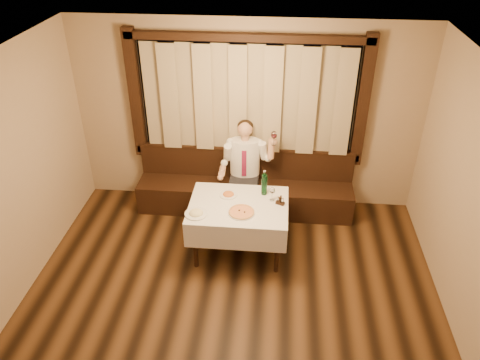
# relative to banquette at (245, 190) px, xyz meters

# --- Properties ---
(room) EXTENTS (5.01, 6.01, 2.81)m
(room) POSITION_rel_banquette_xyz_m (-0.00, -1.75, 1.19)
(room) COLOR black
(room) RESTS_ON ground
(banquette) EXTENTS (3.20, 0.61, 0.94)m
(banquette) POSITION_rel_banquette_xyz_m (0.00, 0.00, 0.00)
(banquette) COLOR black
(banquette) RESTS_ON ground
(dining_table) EXTENTS (1.27, 0.97, 0.76)m
(dining_table) POSITION_rel_banquette_xyz_m (0.00, -1.02, 0.34)
(dining_table) COLOR black
(dining_table) RESTS_ON ground
(pizza) EXTENTS (0.34, 0.34, 0.04)m
(pizza) POSITION_rel_banquette_xyz_m (0.05, -1.21, 0.46)
(pizza) COLOR white
(pizza) RESTS_ON dining_table
(pasta_red) EXTENTS (0.24, 0.24, 0.08)m
(pasta_red) POSITION_rel_banquette_xyz_m (-0.15, -0.83, 0.48)
(pasta_red) COLOR white
(pasta_red) RESTS_ON dining_table
(pasta_cream) EXTENTS (0.29, 0.29, 0.10)m
(pasta_cream) POSITION_rel_banquette_xyz_m (-0.50, -1.29, 0.49)
(pasta_cream) COLOR white
(pasta_cream) RESTS_ON dining_table
(green_bottle) EXTENTS (0.08, 0.08, 0.35)m
(green_bottle) POSITION_rel_banquette_xyz_m (0.31, -0.75, 0.60)
(green_bottle) COLOR #0E441F
(green_bottle) RESTS_ON dining_table
(table_wine_glass) EXTENTS (0.07, 0.07, 0.20)m
(table_wine_glass) POSITION_rel_banquette_xyz_m (0.42, -0.89, 0.59)
(table_wine_glass) COLOR white
(table_wine_glass) RESTS_ON dining_table
(cruet_caddy) EXTENTS (0.12, 0.09, 0.12)m
(cruet_caddy) POSITION_rel_banquette_xyz_m (0.53, -0.97, 0.49)
(cruet_caddy) COLOR black
(cruet_caddy) RESTS_ON dining_table
(seated_man) EXTENTS (0.81, 0.61, 1.46)m
(seated_man) POSITION_rel_banquette_xyz_m (0.00, -0.09, 0.53)
(seated_man) COLOR black
(seated_man) RESTS_ON ground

